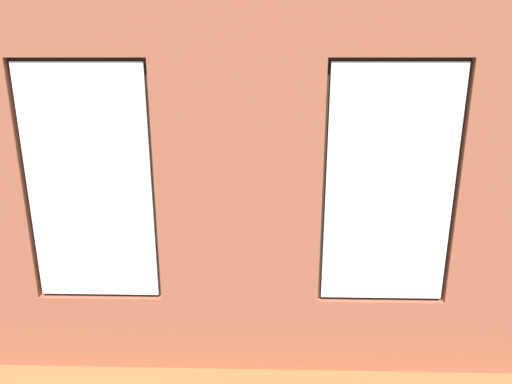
{
  "coord_description": "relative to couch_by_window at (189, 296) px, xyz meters",
  "views": [
    {
      "loc": [
        -0.24,
        6.47,
        2.74
      ],
      "look_at": [
        -0.08,
        0.4,
        0.96
      ],
      "focal_mm": 32.0,
      "sensor_mm": 36.0,
      "label": 1
    }
  ],
  "objects": [
    {
      "name": "brick_wall_with_windows",
      "position": [
        -0.58,
        0.65,
        1.33
      ],
      "size": [
        6.08,
        0.3,
        3.37
      ],
      "color": "#9E5138",
      "rests_on": "ground_plane"
    },
    {
      "name": "cup_ceramic",
      "position": [
        -1.23,
        -2.71,
        0.13
      ],
      "size": [
        0.07,
        0.07,
        0.08
      ],
      "primitive_type": "cylinder",
      "color": "#33567F",
      "rests_on": "coffee_table"
    },
    {
      "name": "potted_plant_corner_far_left",
      "position": [
        -3.07,
        0.1,
        0.36
      ],
      "size": [
        0.64,
        0.64,
        1.03
      ],
      "color": "#9E5638",
      "rests_on": "ground_plane"
    },
    {
      "name": "potted_plant_foreground_right",
      "position": [
        1.8,
        -4.34,
        0.47
      ],
      "size": [
        0.9,
        0.81,
        1.35
      ],
      "color": "gray",
      "rests_on": "ground_plane"
    },
    {
      "name": "remote_black",
      "position": [
        -0.44,
        -2.46,
        0.1
      ],
      "size": [
        0.11,
        0.18,
        0.02
      ],
      "primitive_type": "cube",
      "rotation": [
        0.0,
        0.0,
        5.89
      ],
      "color": "black",
      "rests_on": "coffee_table"
    },
    {
      "name": "ground_plane",
      "position": [
        -0.58,
        -2.18,
        -0.38
      ],
      "size": [
        6.68,
        6.42,
        0.1
      ],
      "primitive_type": "cube",
      "color": "brown"
    },
    {
      "name": "couch_by_window",
      "position": [
        0.0,
        0.0,
        0.0
      ],
      "size": [
        1.93,
        0.87,
        0.8
      ],
      "color": "black",
      "rests_on": "ground_plane"
    },
    {
      "name": "white_wall_right",
      "position": [
        2.4,
        -1.98,
        1.36
      ],
      "size": [
        0.1,
        5.42,
        3.37
      ],
      "primitive_type": "cube",
      "color": "silver",
      "rests_on": "ground_plane"
    },
    {
      "name": "tv_flatscreen",
      "position": [
        2.1,
        -1.89,
        0.63
      ],
      "size": [
        1.09,
        0.2,
        0.75
      ],
      "color": "black",
      "rests_on": "media_console"
    },
    {
      "name": "potted_plant_between_couches",
      "position": [
        -1.42,
        -0.04,
        0.47
      ],
      "size": [
        0.81,
        0.99,
        1.58
      ],
      "color": "#47423D",
      "rests_on": "ground_plane"
    },
    {
      "name": "media_console",
      "position": [
        2.1,
        -1.89,
        -0.04
      ],
      "size": [
        1.25,
        0.42,
        0.58
      ],
      "primitive_type": "cube",
      "color": "black",
      "rests_on": "ground_plane"
    },
    {
      "name": "candle_jar",
      "position": [
        -0.68,
        -2.67,
        0.14
      ],
      "size": [
        0.08,
        0.08,
        0.1
      ],
      "primitive_type": "cylinder",
      "color": "#B7333D",
      "rests_on": "coffee_table"
    },
    {
      "name": "table_plant_small",
      "position": [
        -0.86,
        -2.58,
        0.21
      ],
      "size": [
        0.14,
        0.14,
        0.21
      ],
      "color": "#9E5638",
      "rests_on": "coffee_table"
    },
    {
      "name": "papasan_chair",
      "position": [
        -0.35,
        -4.19,
        0.12
      ],
      "size": [
        1.16,
        1.16,
        0.71
      ],
      "color": "olive",
      "rests_on": "ground_plane"
    },
    {
      "name": "potted_plant_by_left_couch",
      "position": [
        -2.52,
        -3.02,
        0.03
      ],
      "size": [
        0.28,
        0.28,
        0.54
      ],
      "color": "brown",
      "rests_on": "ground_plane"
    },
    {
      "name": "couch_left",
      "position": [
        -2.92,
        -1.61,
        0.0
      ],
      "size": [
        0.9,
        1.92,
        0.8
      ],
      "rotation": [
        0.0,
        0.0,
        1.56
      ],
      "color": "black",
      "rests_on": "ground_plane"
    },
    {
      "name": "potted_plant_near_tv",
      "position": [
        1.55,
        -0.81,
        0.15
      ],
      "size": [
        0.48,
        0.48,
        0.73
      ],
      "color": "gray",
      "rests_on": "ground_plane"
    },
    {
      "name": "potted_plant_corner_near_left",
      "position": [
        -3.07,
        -4.39,
        0.23
      ],
      "size": [
        0.68,
        0.81,
        1.28
      ],
      "color": "#47423D",
      "rests_on": "ground_plane"
    },
    {
      "name": "remote_gray",
      "position": [
        -0.96,
        -2.46,
        0.1
      ],
      "size": [
        0.14,
        0.17,
        0.02
      ],
      "primitive_type": "cube",
      "rotation": [
        0.0,
        0.0,
        2.51
      ],
      "color": "#59595B",
      "rests_on": "coffee_table"
    },
    {
      "name": "potted_plant_beside_window_right",
      "position": [
        1.77,
        0.1,
        0.27
      ],
      "size": [
        0.8,
        0.71,
        1.25
      ],
      "color": "beige",
      "rests_on": "ground_plane"
    },
    {
      "name": "coffee_table",
      "position": [
        -0.86,
        -2.58,
        0.04
      ],
      "size": [
        1.37,
        0.76,
        0.42
      ],
      "color": "tan",
      "rests_on": "ground_plane"
    }
  ]
}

